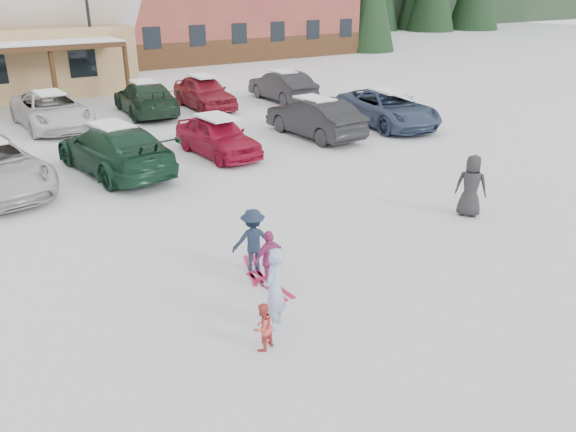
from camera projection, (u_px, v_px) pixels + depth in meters
ground at (303, 278)px, 11.70m from camera, size 160.00×160.00×0.00m
lamp_post at (91, 33)px, 29.72m from camera, size 0.50×0.25×5.80m
adult_skier at (274, 289)px, 9.75m from camera, size 0.68×0.63×1.55m
toddler_red at (263, 327)px, 9.28m from camera, size 0.50×0.44×0.86m
child_navy at (253, 240)px, 11.79m from camera, size 1.03×0.81×1.39m
skis_child_navy at (254, 269)px, 12.05m from camera, size 0.70×1.38×0.03m
child_magenta at (270, 259)px, 11.18m from camera, size 0.73×0.33×1.22m
skis_child_magenta at (270, 285)px, 11.40m from camera, size 0.26×1.41×0.03m
bystander_dark at (471, 186)px, 14.60m from camera, size 0.88×0.96×1.64m
parked_car_3 at (114, 149)px, 18.01m from camera, size 2.80×5.63×1.57m
parked_car_4 at (218, 136)px, 19.91m from camera, size 1.82×4.14×1.39m
parked_car_5 at (314, 118)px, 22.30m from camera, size 1.74×4.72×1.54m
parked_car_6 at (387, 108)px, 24.09m from camera, size 3.29×5.72×1.50m
parked_car_10 at (52, 110)px, 23.71m from camera, size 2.62×5.47×1.50m
parked_car_11 at (145, 98)px, 26.16m from camera, size 2.71×5.47×1.53m
parked_car_12 at (204, 92)px, 27.49m from camera, size 2.08×4.69×1.57m
parked_car_13 at (282, 86)px, 29.21m from camera, size 1.82×4.72×1.53m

